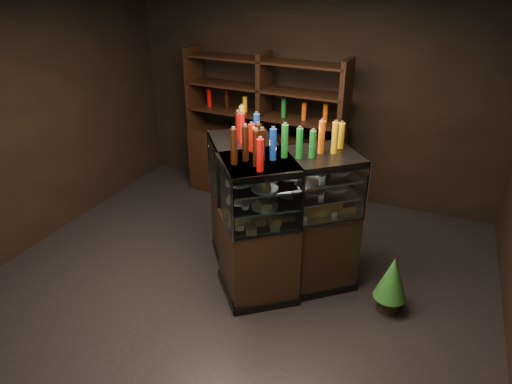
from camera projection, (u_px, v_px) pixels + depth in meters
ground at (231, 290)px, 4.59m from camera, size 5.00×5.00×0.00m
room_shell at (226, 101)px, 3.74m from camera, size 5.02×5.02×3.01m
display_case at (269, 239)px, 4.58m from camera, size 1.76×1.42×1.41m
food_display at (270, 187)px, 4.32m from camera, size 1.36×1.04×0.44m
bottles_top at (271, 138)px, 4.11m from camera, size 1.19×0.90×0.30m
potted_conifer at (392, 277)px, 4.18m from camera, size 0.31×0.31×0.66m
back_shelving at (263, 157)px, 6.19m from camera, size 2.21×0.57×2.00m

